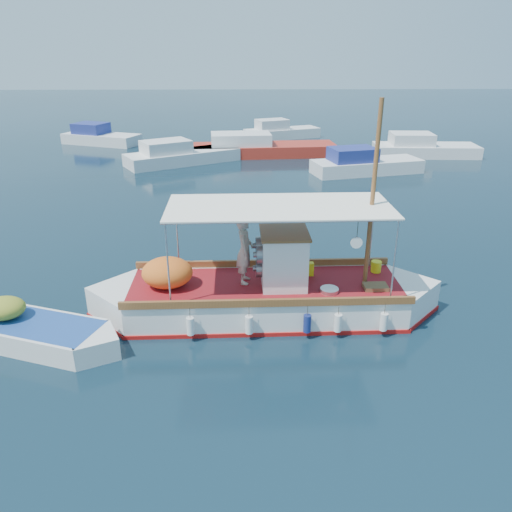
{
  "coord_description": "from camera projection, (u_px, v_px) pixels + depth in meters",
  "views": [
    {
      "loc": [
        -1.31,
        -13.2,
        7.3
      ],
      "look_at": [
        -1.0,
        0.0,
        1.7
      ],
      "focal_mm": 35.0,
      "sensor_mm": 36.0,
      "label": 1
    }
  ],
  "objects": [
    {
      "name": "ground",
      "position": [
        289.0,
        307.0,
        15.03
      ],
      "size": [
        160.0,
        160.0,
        0.0
      ],
      "primitive_type": "plane",
      "color": "black",
      "rests_on": "ground"
    },
    {
      "name": "fishing_caique",
      "position": [
        263.0,
        296.0,
        14.51
      ],
      "size": [
        10.32,
        3.01,
        6.29
      ],
      "rotation": [
        0.0,
        0.0,
        0.02
      ],
      "color": "white",
      "rests_on": "ground"
    },
    {
      "name": "dinghy",
      "position": [
        27.0,
        332.0,
        13.21
      ],
      "size": [
        5.24,
        2.79,
        1.35
      ],
      "rotation": [
        0.0,
        0.0,
        -0.34
      ],
      "color": "white",
      "rests_on": "ground"
    },
    {
      "name": "bg_boat_nw",
      "position": [
        179.0,
        156.0,
        33.04
      ],
      "size": [
        7.68,
        5.78,
        1.8
      ],
      "rotation": [
        0.0,
        0.0,
        0.52
      ],
      "color": "silver",
      "rests_on": "ground"
    },
    {
      "name": "bg_boat_n",
      "position": [
        258.0,
        149.0,
        35.42
      ],
      "size": [
        10.51,
        3.6,
        1.8
      ],
      "rotation": [
        0.0,
        0.0,
        0.08
      ],
      "color": "#AA291C",
      "rests_on": "ground"
    },
    {
      "name": "bg_boat_ne",
      "position": [
        364.0,
        165.0,
        30.58
      ],
      "size": [
        7.05,
        3.73,
        1.8
      ],
      "rotation": [
        0.0,
        0.0,
        0.24
      ],
      "color": "silver",
      "rests_on": "ground"
    },
    {
      "name": "bg_boat_e",
      "position": [
        422.0,
        149.0,
        35.33
      ],
      "size": [
        7.25,
        3.02,
        1.8
      ],
      "rotation": [
        0.0,
        0.0,
        -0.06
      ],
      "color": "silver",
      "rests_on": "ground"
    },
    {
      "name": "bg_boat_far_w",
      "position": [
        100.0,
        138.0,
        39.65
      ],
      "size": [
        6.51,
        4.36,
        1.8
      ],
      "rotation": [
        0.0,
        0.0,
        -0.37
      ],
      "color": "silver",
      "rests_on": "ground"
    },
    {
      "name": "bg_boat_far_n",
      "position": [
        280.0,
        132.0,
        42.02
      ],
      "size": [
        6.58,
        4.07,
        1.8
      ],
      "rotation": [
        0.0,
        0.0,
        0.36
      ],
      "color": "silver",
      "rests_on": "ground"
    }
  ]
}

